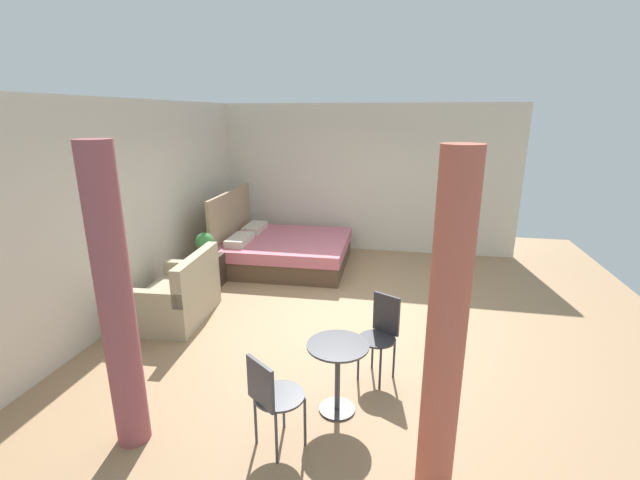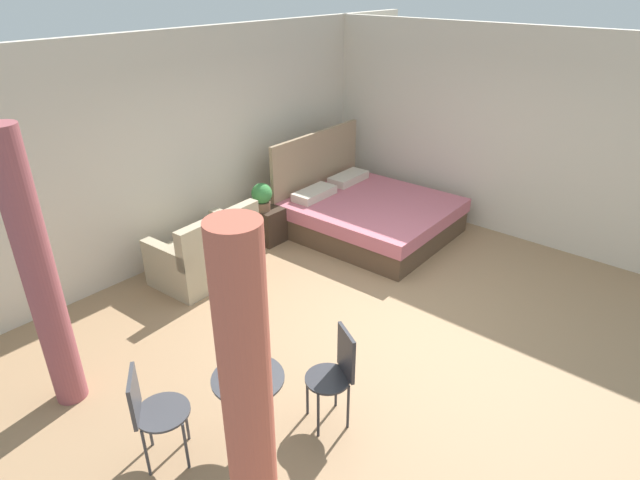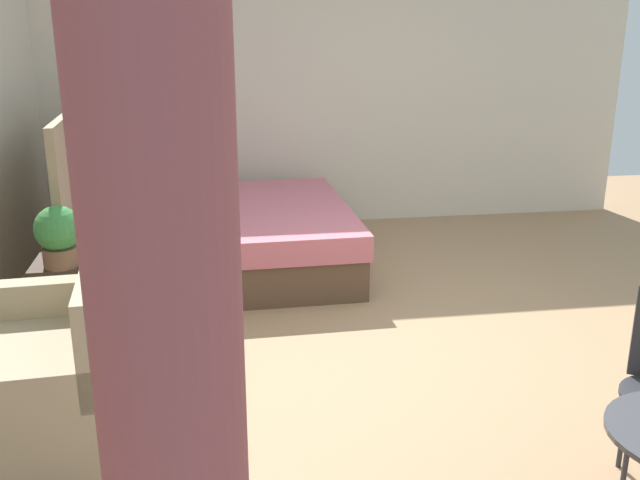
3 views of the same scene
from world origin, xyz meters
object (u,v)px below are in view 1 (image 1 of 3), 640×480
object	(u,v)px
nightstand	(210,270)
balcony_table	(338,365)
cafe_chair_near_window	(382,329)
bed	(283,250)
potted_plant	(205,244)
cafe_chair_near_couch	(271,394)
couch	(179,297)

from	to	relation	value
nightstand	balcony_table	xyz separation A→B (m)	(-2.69, -2.53, 0.22)
balcony_table	cafe_chair_near_window	world-z (taller)	cafe_chair_near_window
bed	balcony_table	world-z (taller)	bed
nightstand	potted_plant	world-z (taller)	potted_plant
bed	balcony_table	distance (m)	4.19
potted_plant	cafe_chair_near_window	world-z (taller)	potted_plant
potted_plant	cafe_chair_near_window	xyz separation A→B (m)	(-1.94, -2.90, -0.18)
cafe_chair_near_couch	bed	bearing A→B (deg)	14.79
bed	potted_plant	world-z (taller)	bed
potted_plant	cafe_chair_near_window	bearing A→B (deg)	-123.80
bed	balcony_table	size ratio (longest dim) A/B	3.21
couch	potted_plant	size ratio (longest dim) A/B	3.28
balcony_table	cafe_chair_near_window	bearing A→B (deg)	-28.72
potted_plant	balcony_table	world-z (taller)	potted_plant
potted_plant	nightstand	bearing A→B (deg)	-3.10
couch	balcony_table	bearing A→B (deg)	-121.56
bed	couch	bearing A→B (deg)	161.66
potted_plant	balcony_table	bearing A→B (deg)	-135.62
couch	cafe_chair_near_window	distance (m)	2.90
couch	bed	bearing A→B (deg)	-18.34
nightstand	cafe_chair_near_couch	bearing A→B (deg)	-147.64
bed	potted_plant	xyz separation A→B (m)	(-1.26, 0.92, 0.43)
bed	couch	size ratio (longest dim) A/B	1.72
couch	nightstand	distance (m)	1.22
couch	cafe_chair_near_couch	bearing A→B (deg)	-136.62
cafe_chair_near_window	nightstand	bearing A→B (deg)	54.80
cafe_chair_near_window	balcony_table	bearing A→B (deg)	151.28
potted_plant	bed	bearing A→B (deg)	-35.95
couch	balcony_table	xyz separation A→B (m)	(-1.48, -2.41, 0.17)
nightstand	cafe_chair_near_window	size ratio (longest dim) A/B	0.57
couch	nightstand	bearing A→B (deg)	5.75
couch	cafe_chair_near_window	xyz separation A→B (m)	(-0.83, -2.77, 0.24)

